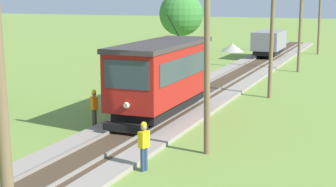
{
  "coord_description": "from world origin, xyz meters",
  "views": [
    {
      "loc": [
        10.08,
        -9.19,
        6.2
      ],
      "look_at": [
        0.5,
        15.35,
        1.38
      ],
      "focal_mm": 59.03,
      "sensor_mm": 36.0,
      "label": 1
    }
  ],
  "objects": [
    {
      "name": "utility_pole_mid",
      "position": [
        3.92,
        23.45,
        4.21
      ],
      "size": [
        1.4,
        0.58,
        8.24
      ],
      "color": "brown",
      "rests_on": "ground"
    },
    {
      "name": "red_tram",
      "position": [
        0.0,
        15.75,
        2.19
      ],
      "size": [
        2.6,
        8.54,
        4.79
      ],
      "color": "maroon",
      "rests_on": "rail_right"
    },
    {
      "name": "track_worker",
      "position": [
        2.49,
        7.91,
        0.98
      ],
      "size": [
        0.34,
        0.43,
        1.78
      ],
      "rotation": [
        0.0,
        0.0,
        -0.3
      ],
      "color": "navy",
      "rests_on": "ground"
    },
    {
      "name": "utility_pole_near_tram",
      "position": [
        3.92,
        10.61,
        4.3
      ],
      "size": [
        1.4,
        0.53,
        8.4
      ],
      "color": "brown",
      "rests_on": "ground"
    },
    {
      "name": "tree_right_near",
      "position": [
        -9.02,
        43.37,
        4.09
      ],
      "size": [
        4.44,
        4.44,
        6.32
      ],
      "color": "#4C3823",
      "rests_on": "ground"
    },
    {
      "name": "second_worker",
      "position": [
        -2.26,
        12.97,
        0.98
      ],
      "size": [
        0.44,
        0.43,
        1.78
      ],
      "rotation": [
        0.0,
        0.0,
        -2.28
      ],
      "color": "#38332D",
      "rests_on": "ground"
    },
    {
      "name": "utility_pole_far",
      "position": [
        3.92,
        35.17,
        3.52
      ],
      "size": [
        1.4,
        0.56,
        6.85
      ],
      "color": "brown",
      "rests_on": "ground"
    },
    {
      "name": "freight_car",
      "position": [
        0.0,
        42.92,
        1.56
      ],
      "size": [
        2.4,
        5.2,
        2.31
      ],
      "color": "slate",
      "rests_on": "rail_right"
    },
    {
      "name": "gravel_pile",
      "position": [
        -4.89,
        48.04,
        0.44
      ],
      "size": [
        2.49,
        2.49,
        0.87
      ],
      "primitive_type": "cone",
      "color": "#9E998E",
      "rests_on": "ground"
    },
    {
      "name": "utility_pole_distant",
      "position": [
        3.92,
        48.64,
        4.35
      ],
      "size": [
        1.4,
        0.49,
        8.5
      ],
      "color": "brown",
      "rests_on": "ground"
    },
    {
      "name": "utility_pole_foreground",
      "position": [
        3.92,
        -1.45,
        4.15
      ],
      "size": [
        1.4,
        0.51,
        8.11
      ],
      "color": "brown",
      "rests_on": "ground"
    }
  ]
}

